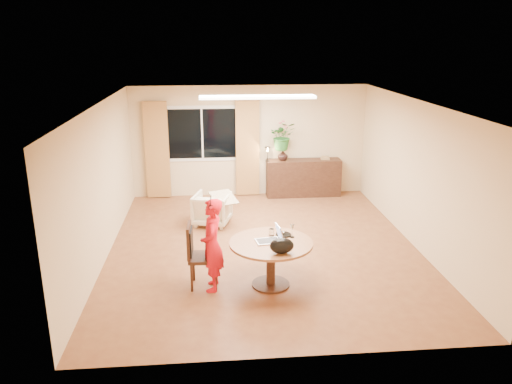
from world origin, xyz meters
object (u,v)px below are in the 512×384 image
Objects in this scene: dining_chair at (204,256)px; child at (212,245)px; dining_table at (271,251)px; sideboard at (303,178)px; armchair at (212,209)px.

child is (0.13, -0.09, 0.21)m from dining_chair.
sideboard is at bearing 73.55° from dining_table.
dining_chair is at bearing 175.63° from dining_table.
dining_chair is 0.26m from child.
dining_chair is 4.95m from sideboard.
dining_table is at bearing 93.47° from child.
armchair is (0.14, 2.64, -0.18)m from dining_chair.
sideboard is (2.32, 4.37, -0.06)m from dining_chair.
armchair is 2.78m from sideboard.
dining_chair reaches higher than armchair.
dining_chair is 0.71× the size of child.
armchair is at bearing 107.77° from dining_table.
armchair is at bearing -141.75° from sideboard.
dining_chair is 2.65m from armchair.
dining_chair reaches higher than dining_table.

